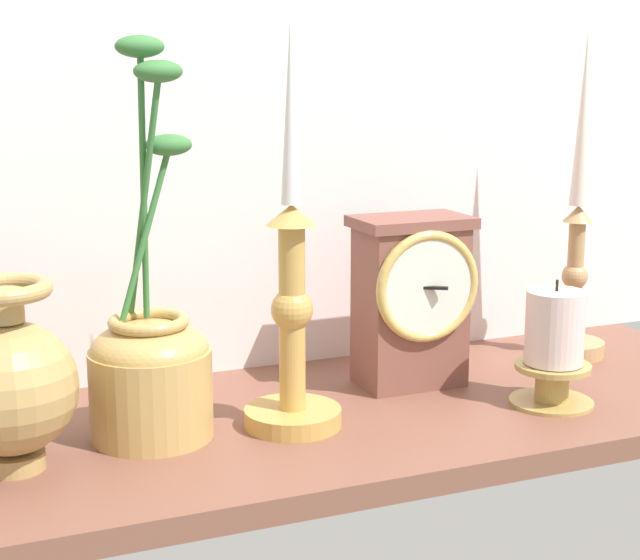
{
  "coord_description": "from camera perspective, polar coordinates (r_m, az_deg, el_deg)",
  "views": [
    {
      "loc": [
        -39.09,
        -89.35,
        34.9
      ],
      "look_at": [
        -2.06,
        0.0,
        14.0
      ],
      "focal_mm": 55.5,
      "sensor_mm": 36.0,
      "label": 1
    }
  ],
  "objects": [
    {
      "name": "brass_vase_bulbous",
      "position": [
        0.9,
        -17.46,
        -5.68
      ],
      "size": [
        11.9,
        11.9,
        17.08
      ],
      "color": "tan",
      "rests_on": "ground_plane"
    },
    {
      "name": "pillar_candle_front",
      "position": [
        1.06,
        13.33,
        -3.82
      ],
      "size": [
        8.86,
        8.86,
        13.43
      ],
      "color": "#AE904B",
      "rests_on": "ground_plane"
    },
    {
      "name": "ground_plane",
      "position": [
        1.04,
        1.06,
        -8.12
      ],
      "size": [
        100.0,
        36.0,
        2.4
      ],
      "primitive_type": "cube",
      "color": "brown"
    },
    {
      "name": "mantel_clock",
      "position": [
        1.09,
        5.33,
        -1.08
      ],
      "size": [
        12.6,
        9.73,
        18.98
      ],
      "color": "brown",
      "rests_on": "ground_plane"
    },
    {
      "name": "back_wall",
      "position": [
        1.15,
        -2.64,
        10.98
      ],
      "size": [
        120.0,
        2.0,
        65.0
      ],
      "primitive_type": "cube",
      "color": "white",
      "rests_on": "ground_plane"
    },
    {
      "name": "candlestick_tall_left",
      "position": [
        0.96,
        -1.62,
        -1.93
      ],
      "size": [
        9.69,
        9.69,
        39.82
      ],
      "color": "tan",
      "rests_on": "ground_plane"
    },
    {
      "name": "brass_vase_jar",
      "position": [
        0.96,
        -9.76,
        -4.79
      ],
      "size": [
        11.77,
        11.77,
        37.64
      ],
      "color": "tan",
      "rests_on": "ground_plane"
    },
    {
      "name": "candlestick_tall_center",
      "position": [
        1.24,
        14.57,
        1.93
      ],
      "size": [
        8.1,
        8.1,
        39.37
      ],
      "color": "tan",
      "rests_on": "ground_plane"
    }
  ]
}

